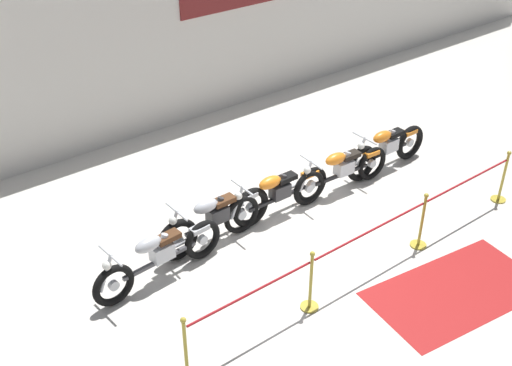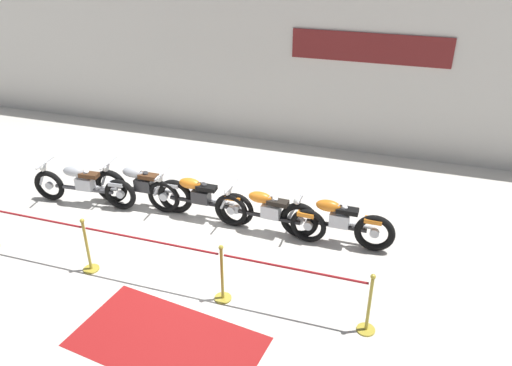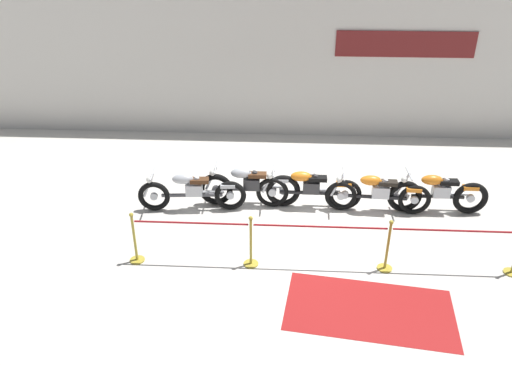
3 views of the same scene
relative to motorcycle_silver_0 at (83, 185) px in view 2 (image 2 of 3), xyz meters
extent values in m
plane|color=silver|center=(2.63, -0.47, -0.46)|extent=(120.00, 120.00, 0.00)
cube|color=silver|center=(2.63, 4.66, 1.64)|extent=(28.00, 0.25, 4.20)
cube|color=maroon|center=(5.26, 4.51, 2.27)|extent=(3.79, 0.04, 0.70)
torus|color=black|center=(-0.83, -0.06, -0.11)|extent=(0.71, 0.17, 0.70)
torus|color=black|center=(0.85, 0.06, -0.11)|extent=(0.71, 0.17, 0.70)
cylinder|color=silver|center=(-0.83, -0.06, -0.11)|extent=(0.17, 0.09, 0.16)
cylinder|color=silver|center=(0.85, 0.06, -0.11)|extent=(0.17, 0.09, 0.16)
cylinder|color=silver|center=(-0.92, -0.07, 0.18)|extent=(0.31, 0.08, 0.59)
cube|color=silver|center=(0.06, 0.00, 0.05)|extent=(0.38, 0.25, 0.26)
cylinder|color=silver|center=(0.02, 0.00, 0.25)|extent=(0.19, 0.12, 0.24)
cylinder|color=silver|center=(0.10, 0.01, 0.25)|extent=(0.19, 0.12, 0.24)
cylinder|color=silver|center=(0.35, 0.16, -0.09)|extent=(0.70, 0.12, 0.07)
cube|color=#47474C|center=(0.01, 0.00, -0.09)|extent=(1.34, 0.16, 0.06)
ellipsoid|color=#B7BABF|center=(-0.17, -0.02, 0.31)|extent=(0.48, 0.25, 0.22)
cube|color=#4C2D19|center=(0.19, 0.01, 0.27)|extent=(0.41, 0.23, 0.09)
cube|color=#B7BABF|center=(0.80, 0.06, 0.14)|extent=(0.33, 0.18, 0.08)
cylinder|color=silver|center=(-0.81, -0.06, 0.44)|extent=(0.08, 0.62, 0.04)
sphere|color=silver|center=(-0.89, -0.07, 0.30)|extent=(0.14, 0.14, 0.14)
torus|color=black|center=(0.50, 0.27, -0.08)|extent=(0.77, 0.14, 0.77)
torus|color=black|center=(2.01, 0.29, -0.08)|extent=(0.77, 0.14, 0.77)
cylinder|color=silver|center=(0.50, 0.27, -0.08)|extent=(0.18, 0.08, 0.18)
cylinder|color=silver|center=(2.01, 0.29, -0.08)|extent=(0.18, 0.08, 0.18)
cylinder|color=silver|center=(0.41, 0.27, 0.21)|extent=(0.30, 0.06, 0.59)
cube|color=#2D2D30|center=(1.30, 0.28, 0.08)|extent=(0.36, 0.22, 0.26)
cylinder|color=#2D2D30|center=(1.26, 0.28, 0.28)|extent=(0.18, 0.11, 0.24)
cylinder|color=#2D2D30|center=(1.34, 0.28, 0.28)|extent=(0.18, 0.11, 0.24)
cylinder|color=silver|center=(1.60, 0.42, -0.06)|extent=(0.70, 0.08, 0.07)
cube|color=#47474C|center=(1.25, 0.28, -0.06)|extent=(1.21, 0.07, 0.06)
ellipsoid|color=#B7BABF|center=(1.07, 0.27, 0.34)|extent=(0.46, 0.23, 0.22)
cube|color=#4C2D19|center=(1.43, 0.28, 0.30)|extent=(0.40, 0.20, 0.09)
cube|color=#B7BABF|center=(1.96, 0.28, 0.20)|extent=(0.32, 0.16, 0.08)
cylinder|color=silver|center=(0.52, 0.27, 0.47)|extent=(0.04, 0.62, 0.04)
sphere|color=silver|center=(0.44, 0.27, 0.33)|extent=(0.14, 0.14, 0.14)
torus|color=black|center=(1.77, 0.23, -0.10)|extent=(0.72, 0.11, 0.72)
torus|color=black|center=(3.37, 0.22, -0.10)|extent=(0.72, 0.11, 0.72)
cylinder|color=silver|center=(1.77, 0.23, -0.10)|extent=(0.18, 0.08, 0.17)
cylinder|color=silver|center=(3.37, 0.22, -0.10)|extent=(0.18, 0.08, 0.17)
cylinder|color=silver|center=(1.68, 0.23, 0.19)|extent=(0.30, 0.06, 0.59)
cube|color=#2D2D30|center=(2.62, 0.23, 0.06)|extent=(0.36, 0.22, 0.26)
cylinder|color=#2D2D30|center=(2.58, 0.23, 0.26)|extent=(0.18, 0.11, 0.24)
cylinder|color=#2D2D30|center=(2.66, 0.23, 0.26)|extent=(0.18, 0.11, 0.24)
cylinder|color=silver|center=(2.92, 0.36, -0.08)|extent=(0.70, 0.08, 0.07)
cube|color=black|center=(2.57, 0.23, -0.08)|extent=(1.28, 0.07, 0.06)
ellipsoid|color=orange|center=(2.39, 0.23, 0.32)|extent=(0.46, 0.22, 0.22)
cube|color=black|center=(2.75, 0.22, 0.28)|extent=(0.40, 0.20, 0.09)
cube|color=orange|center=(3.32, 0.22, 0.17)|extent=(0.32, 0.16, 0.08)
cylinder|color=silver|center=(1.79, 0.23, 0.45)|extent=(0.04, 0.62, 0.04)
sphere|color=silver|center=(1.71, 0.23, 0.31)|extent=(0.14, 0.14, 0.14)
torus|color=black|center=(3.28, 0.18, -0.11)|extent=(0.70, 0.14, 0.70)
torus|color=black|center=(4.86, 0.09, -0.11)|extent=(0.70, 0.14, 0.70)
cylinder|color=silver|center=(3.28, 0.18, -0.11)|extent=(0.17, 0.09, 0.17)
cylinder|color=silver|center=(4.86, 0.09, -0.11)|extent=(0.17, 0.09, 0.17)
cylinder|color=silver|center=(3.19, 0.18, 0.17)|extent=(0.31, 0.07, 0.59)
cube|color=silver|center=(4.12, 0.13, 0.05)|extent=(0.37, 0.24, 0.26)
cylinder|color=silver|center=(4.08, 0.13, 0.25)|extent=(0.18, 0.12, 0.24)
cylinder|color=silver|center=(4.16, 0.13, 0.25)|extent=(0.18, 0.12, 0.24)
cylinder|color=silver|center=(4.42, 0.25, -0.09)|extent=(0.70, 0.11, 0.07)
cube|color=black|center=(4.07, 0.13, -0.09)|extent=(1.27, 0.13, 0.06)
ellipsoid|color=orange|center=(3.89, 0.14, 0.31)|extent=(0.47, 0.24, 0.22)
cube|color=black|center=(4.25, 0.12, 0.27)|extent=(0.41, 0.22, 0.09)
cube|color=orange|center=(4.81, 0.09, 0.14)|extent=(0.33, 0.18, 0.08)
cylinder|color=silver|center=(3.30, 0.17, 0.44)|extent=(0.07, 0.62, 0.04)
sphere|color=silver|center=(3.22, 0.18, 0.30)|extent=(0.14, 0.14, 0.14)
torus|color=black|center=(4.66, 0.19, -0.08)|extent=(0.75, 0.14, 0.75)
torus|color=black|center=(6.07, 0.18, -0.08)|extent=(0.75, 0.14, 0.75)
cylinder|color=silver|center=(4.66, 0.19, -0.08)|extent=(0.17, 0.08, 0.17)
cylinder|color=silver|center=(6.07, 0.18, -0.08)|extent=(0.17, 0.08, 0.17)
cylinder|color=silver|center=(4.57, 0.19, 0.20)|extent=(0.30, 0.06, 0.59)
cube|color=silver|center=(5.42, 0.19, 0.08)|extent=(0.36, 0.22, 0.26)
cylinder|color=silver|center=(5.38, 0.19, 0.28)|extent=(0.18, 0.11, 0.24)
cylinder|color=silver|center=(5.46, 0.19, 0.28)|extent=(0.18, 0.11, 0.24)
cylinder|color=silver|center=(5.72, 0.32, -0.06)|extent=(0.70, 0.07, 0.07)
cube|color=black|center=(5.37, 0.19, -0.06)|extent=(1.13, 0.07, 0.06)
ellipsoid|color=orange|center=(5.19, 0.19, 0.34)|extent=(0.46, 0.22, 0.22)
cube|color=black|center=(5.55, 0.19, 0.30)|extent=(0.40, 0.20, 0.09)
cube|color=orange|center=(6.02, 0.18, 0.18)|extent=(0.32, 0.16, 0.08)
cylinder|color=silver|center=(4.68, 0.19, 0.47)|extent=(0.04, 0.62, 0.04)
sphere|color=silver|center=(4.60, 0.19, 0.33)|extent=(0.14, 0.14, 0.14)
cylinder|color=maroon|center=(0.35, -1.93, 0.42)|extent=(2.08, 0.04, 0.04)
cylinder|color=maroon|center=(2.67, -1.93, 0.42)|extent=(2.38, 0.04, 0.04)
cylinder|color=maroon|center=(5.06, -1.93, 0.42)|extent=(2.20, 0.04, 0.04)
cylinder|color=gold|center=(1.43, -1.93, -0.45)|extent=(0.28, 0.28, 0.03)
cylinder|color=gold|center=(1.43, -1.93, 0.04)|extent=(0.05, 0.05, 0.95)
sphere|color=gold|center=(1.43, -1.93, 0.56)|extent=(0.08, 0.08, 0.08)
cylinder|color=gold|center=(3.91, -1.93, -0.45)|extent=(0.28, 0.28, 0.03)
cylinder|color=gold|center=(3.91, -1.93, 0.04)|extent=(0.05, 0.05, 0.95)
sphere|color=gold|center=(3.91, -1.93, 0.56)|extent=(0.08, 0.08, 0.08)
cylinder|color=gold|center=(6.21, -1.93, -0.45)|extent=(0.28, 0.28, 0.03)
cylinder|color=gold|center=(6.21, -1.93, 0.04)|extent=(0.05, 0.05, 0.95)
sphere|color=gold|center=(6.21, -1.93, 0.56)|extent=(0.08, 0.08, 0.08)
cube|color=maroon|center=(3.47, -3.05, -0.45)|extent=(2.93, 1.83, 0.01)
camera|label=1|loc=(-3.60, -7.11, 6.23)|focal=45.00mm
camera|label=2|loc=(6.33, -7.72, 5.03)|focal=35.00mm
camera|label=3|loc=(1.93, -9.47, 5.26)|focal=35.00mm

